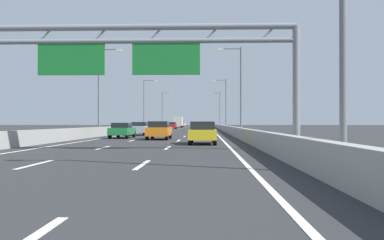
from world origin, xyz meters
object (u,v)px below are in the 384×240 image
object	(u,v)px
silver_car	(139,128)
box_truck	(178,122)
streetlamp_right_distant	(219,108)
orange_car	(159,130)
streetlamp_left_distant	(163,108)
white_car	(204,125)
red_car	(172,126)
streetlamp_left_mid	(101,86)
green_car	(122,130)
sign_gantry	(126,54)
blue_car	(205,125)
streetlamp_right_far	(225,101)
streetlamp_left_far	(145,101)
yellow_car	(203,132)
streetlamp_right_mid	(239,85)

from	to	relation	value
silver_car	box_truck	xyz separation A→B (m)	(-0.30, 69.16, 0.90)
streetlamp_right_distant	orange_car	size ratio (longest dim) A/B	2.18
streetlamp_left_distant	white_car	size ratio (longest dim) A/B	2.09
white_car	box_truck	world-z (taller)	box_truck
white_car	red_car	bearing A→B (deg)	-99.88
streetlamp_left_mid	silver_car	world-z (taller)	streetlamp_left_mid
green_car	sign_gantry	bearing A→B (deg)	-77.75
streetlamp_left_distant	blue_car	distance (m)	14.58
blue_car	red_car	bearing A→B (deg)	-104.37
streetlamp_right_far	orange_car	distance (m)	43.34
streetlamp_left_far	red_car	bearing A→B (deg)	71.29
streetlamp_right_far	blue_car	xyz separation A→B (m)	(-3.62, 40.30, -4.67)
yellow_car	box_truck	world-z (taller)	box_truck
streetlamp_left_far	orange_car	world-z (taller)	streetlamp_left_far
streetlamp_right_distant	white_car	bearing A→B (deg)	102.57
silver_car	green_car	world-z (taller)	silver_car
streetlamp_right_far	sign_gantry	bearing A→B (deg)	-97.73
streetlamp_right_mid	streetlamp_left_distant	world-z (taller)	same
sign_gantry	streetlamp_left_distant	bearing A→B (deg)	94.77
streetlamp_left_far	blue_car	bearing A→B (deg)	74.33
streetlamp_right_mid	white_car	size ratio (longest dim) A/B	2.09
streetlamp_left_mid	red_car	distance (m)	44.71
streetlamp_left_far	box_truck	xyz separation A→B (m)	(3.70, 38.02, -3.74)
streetlamp_right_far	streetlamp_left_distant	xyz separation A→B (m)	(-14.93, 32.37, 0.00)
streetlamp_left_far	streetlamp_right_far	bearing A→B (deg)	0.00
streetlamp_right_mid	blue_car	world-z (taller)	streetlamp_right_mid
red_car	box_truck	bearing A→B (deg)	90.75
streetlamp_left_far	box_truck	distance (m)	38.38
red_car	blue_car	bearing A→B (deg)	75.63
streetlamp_right_distant	box_truck	world-z (taller)	streetlamp_right_distant
streetlamp_right_mid	red_car	size ratio (longest dim) A/B	2.20
red_car	box_truck	world-z (taller)	box_truck
yellow_car	white_car	world-z (taller)	yellow_car
yellow_car	red_car	xyz separation A→B (m)	(-7.13, 61.38, -0.00)
streetlamp_left_mid	orange_car	size ratio (longest dim) A/B	2.18
streetlamp_left_distant	red_car	bearing A→B (deg)	-78.83
streetlamp_left_mid	streetlamp_right_far	size ratio (longest dim) A/B	1.00
streetlamp_right_mid	green_car	world-z (taller)	streetlamp_right_mid
streetlamp_right_distant	box_truck	distance (m)	13.12
red_car	white_car	size ratio (longest dim) A/B	0.95
streetlamp_left_far	silver_car	world-z (taller)	streetlamp_left_far
blue_car	box_truck	world-z (taller)	box_truck
streetlamp_left_far	red_car	distance (m)	13.41
streetlamp_left_mid	box_truck	distance (m)	70.59
sign_gantry	streetlamp_right_mid	world-z (taller)	streetlamp_right_mid
silver_car	red_car	distance (m)	43.06
streetlamp_left_distant	yellow_car	world-z (taller)	streetlamp_left_distant
streetlamp_right_far	streetlamp_left_distant	bearing A→B (deg)	114.76
streetlamp_left_far	streetlamp_right_far	distance (m)	14.93
sign_gantry	green_car	world-z (taller)	sign_gantry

